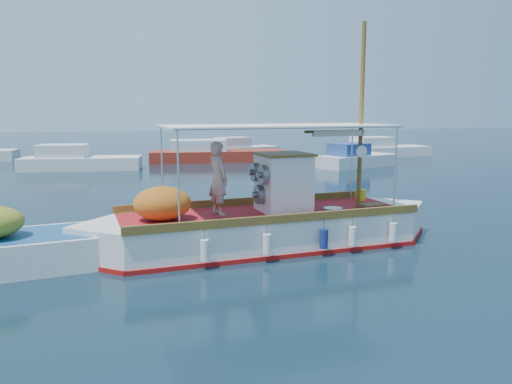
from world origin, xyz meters
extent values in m
plane|color=black|center=(0.00, 0.00, 0.00)|extent=(160.00, 160.00, 0.00)
cube|color=white|center=(-0.40, -0.69, 0.37)|extent=(8.07, 3.49, 1.15)
cube|color=white|center=(-4.29, -1.14, 0.37)|extent=(2.59, 2.59, 1.15)
cube|color=white|center=(3.48, -0.24, 0.37)|extent=(2.59, 2.59, 1.15)
cube|color=#A71210|center=(-0.40, -0.69, 0.02)|extent=(8.19, 3.59, 0.19)
cube|color=#A4191E|center=(-0.40, -0.69, 0.92)|extent=(8.05, 3.29, 0.06)
cube|color=brown|center=(-0.55, 0.61, 1.04)|extent=(7.89, 1.02, 0.21)
cube|color=brown|center=(-0.25, -2.00, 1.04)|extent=(7.89, 1.02, 0.21)
cube|color=white|center=(0.11, -0.63, 1.72)|extent=(1.40, 1.49, 1.56)
cube|color=brown|center=(0.11, -0.63, 2.54)|extent=(1.52, 1.61, 0.06)
cylinder|color=slate|center=(-0.52, -1.04, 2.03)|extent=(0.29, 0.54, 0.52)
cylinder|color=slate|center=(-0.60, -0.38, 2.03)|extent=(0.29, 0.54, 0.52)
cylinder|color=slate|center=(-0.56, -0.71, 1.46)|extent=(0.29, 0.54, 0.52)
cylinder|color=brown|center=(2.50, -0.36, 3.55)|extent=(0.14, 0.14, 5.22)
cylinder|color=brown|center=(1.67, -0.45, 3.13)|extent=(1.87, 0.30, 0.08)
cylinder|color=silver|center=(-3.13, 0.15, 2.11)|extent=(0.05, 0.05, 2.35)
cylinder|color=silver|center=(-2.86, -2.13, 2.11)|extent=(0.05, 0.05, 2.35)
cylinder|color=silver|center=(2.78, 0.83, 2.11)|extent=(0.05, 0.05, 2.35)
cylinder|color=silver|center=(3.04, -1.45, 2.11)|extent=(0.05, 0.05, 2.35)
cube|color=white|center=(-0.04, -0.65, 3.31)|extent=(6.40, 3.20, 0.04)
ellipsoid|color=#BB631B|center=(-3.20, -1.02, 1.38)|extent=(1.59, 1.40, 0.88)
cube|color=yellow|center=(0.88, 0.03, 1.15)|extent=(0.28, 0.22, 0.42)
cylinder|color=yellow|center=(2.93, 0.43, 1.12)|extent=(0.35, 0.35, 0.35)
cube|color=brown|center=(2.75, -0.75, 1.00)|extent=(0.73, 0.54, 0.13)
cylinder|color=#B2B2B2|center=(1.42, -1.06, 1.00)|extent=(0.58, 0.58, 0.13)
cylinder|color=white|center=(2.00, -1.52, 2.64)|extent=(0.31, 0.07, 0.31)
cylinder|color=white|center=(-2.31, -2.38, 0.47)|extent=(0.23, 0.23, 0.50)
cylinder|color=navy|center=(0.80, -2.02, 0.47)|extent=(0.23, 0.23, 0.50)
cylinder|color=white|center=(2.87, -1.78, 0.47)|extent=(0.23, 0.23, 0.50)
imported|color=#AC9D8E|center=(-1.71, -0.72, 1.93)|extent=(0.71, 0.84, 1.96)
cube|color=white|center=(-6.24, -1.22, 0.28)|extent=(5.52, 2.94, 1.02)
cube|color=white|center=(-3.67, -0.76, 0.28)|extent=(2.01, 2.01, 1.02)
cube|color=navy|center=(-6.24, -1.22, 0.77)|extent=(5.48, 2.72, 0.06)
cube|color=silver|center=(-7.28, 19.54, 0.30)|extent=(7.52, 3.14, 1.00)
cube|color=silver|center=(-8.37, 19.66, 1.20)|extent=(3.12, 2.33, 0.80)
cube|color=maroon|center=(2.01, 22.74, 0.30)|extent=(10.15, 3.45, 1.00)
cube|color=silver|center=(0.52, 22.84, 1.20)|extent=(4.14, 2.64, 0.80)
cube|color=silver|center=(10.43, 16.97, 0.30)|extent=(6.00, 4.15, 1.00)
cube|color=#29468B|center=(9.66, 16.65, 1.20)|extent=(2.77, 2.58, 0.80)
cube|color=silver|center=(15.85, 23.65, 0.30)|extent=(7.79, 3.42, 1.00)
cube|color=silver|center=(14.73, 23.53, 1.20)|extent=(3.24, 2.53, 0.80)
cube|color=silver|center=(4.45, 25.88, 0.30)|extent=(6.56, 4.44, 1.00)
cube|color=silver|center=(3.59, 25.49, 1.20)|extent=(3.00, 2.59, 0.80)
camera|label=1|loc=(-3.74, -13.68, 3.71)|focal=35.00mm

